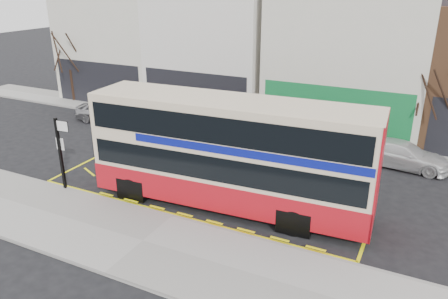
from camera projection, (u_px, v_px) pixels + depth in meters
The scene contains 15 objects.
ground at pixel (178, 214), 17.32m from camera, with size 120.00×120.00×0.00m, color black.
pavement at pixel (143, 242), 15.37m from camera, with size 40.00×4.00×0.15m, color #9E9B95.
kerb at pixel (172, 217), 16.97m from camera, with size 40.00×0.15×0.15m, color gray.
far_pavement at pixel (274, 131), 26.47m from camera, with size 50.00×3.00×0.15m, color #9E9B95.
road_markings at pixel (197, 197), 18.65m from camera, with size 14.00×3.40×0.01m, color #FFF90D, non-canonical shape.
terrace_far_left at pixel (129, 33), 33.61m from camera, with size 8.00×8.01×10.80m.
terrace_left at pixel (222, 31), 30.14m from camera, with size 8.00×8.01×11.80m.
terrace_green_shop at pixel (354, 43), 26.53m from camera, with size 9.00×8.01×11.30m.
double_decker_bus at pixel (231, 152), 17.13m from camera, with size 11.39×3.27×4.50m.
bus_stop_post at pixel (61, 147), 18.48m from camera, with size 0.80×0.15×3.21m.
car_silver at pixel (106, 112), 28.22m from camera, with size 1.63×4.05×1.38m, color #9B9A9E.
car_grey at pixel (231, 126), 25.39m from camera, with size 1.47×4.21×1.39m, color #373A3E.
car_white at pixel (402, 154), 21.50m from camera, with size 1.80×4.43×1.29m, color silver.
street_tree_left at pixel (67, 41), 31.43m from camera, with size 3.08×3.08×6.64m.
street_tree_right at pixel (438, 78), 21.88m from camera, with size 2.76×2.76×5.96m.
Camera 1 is at (8.35, -12.79, 8.75)m, focal length 35.00 mm.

